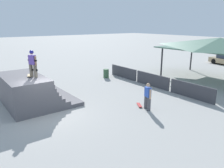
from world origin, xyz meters
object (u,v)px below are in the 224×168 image
(skateboard_on_deck, at_px, (29,75))
(bystander_walking, at_px, (148,95))
(skateboard_on_ground, at_px, (139,105))
(skater_on_deck, at_px, (32,62))
(trash_bin, at_px, (106,73))

(skateboard_on_deck, bearing_deg, bystander_walking, 65.56)
(bystander_walking, bearing_deg, skateboard_on_ground, 11.80)
(skater_on_deck, height_order, bystander_walking, skater_on_deck)
(skater_on_deck, relative_size, bystander_walking, 0.98)
(skateboard_on_deck, xyz_separation_m, skateboard_on_ground, (4.16, 5.46, -1.93))
(skateboard_on_ground, height_order, trash_bin, trash_bin)
(skater_on_deck, relative_size, skateboard_on_deck, 2.01)
(skater_on_deck, xyz_separation_m, skateboard_on_deck, (-0.39, -0.16, -0.88))
(skateboard_on_deck, xyz_separation_m, trash_bin, (-3.25, 8.11, -1.56))
(bystander_walking, distance_m, trash_bin, 8.57)
(skater_on_deck, relative_size, trash_bin, 1.93)
(skater_on_deck, bearing_deg, skateboard_on_ground, 28.59)
(skateboard_on_deck, height_order, bystander_walking, skateboard_on_deck)
(skateboard_on_deck, distance_m, skateboard_on_ground, 7.13)
(skater_on_deck, bearing_deg, trash_bin, 88.66)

